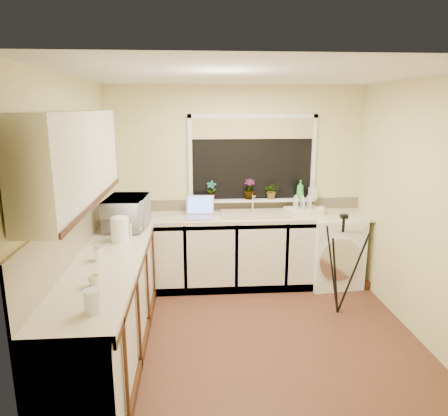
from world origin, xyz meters
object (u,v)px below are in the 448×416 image
microwave (127,213)px  plant_c (249,189)px  dish_rack (303,211)px  plant_d (272,191)px  laptop (199,212)px  steel_jar (98,254)px  tripod (341,265)px  cup_left (94,281)px  soap_bottle_clear (313,190)px  cup_back (321,210)px  washing_machine (331,249)px  plant_a (212,190)px  soap_bottle_green (300,189)px  kettle (120,230)px  glass_jug (92,301)px

microwave → plant_c: 1.57m
dish_rack → plant_d: (-0.37, 0.18, 0.22)m
plant_c → plant_d: 0.29m
laptop → plant_d: size_ratio=1.83×
steel_jar → plant_d: size_ratio=0.58×
tripod → plant_c: plant_c is taller
plant_d → cup_left: 2.81m
soap_bottle_clear → cup_back: bearing=-71.8°
washing_machine → steel_jar: 2.95m
washing_machine → soap_bottle_clear: soap_bottle_clear is taller
plant_a → cup_left: bearing=-113.6°
plant_a → cup_left: 2.42m
steel_jar → washing_machine: bearing=29.2°
soap_bottle_green → cup_left: soap_bottle_green is taller
plant_a → cup_back: size_ratio=2.20×
dish_rack → microwave: (-2.08, -0.48, 0.14)m
kettle → plant_a: (0.94, 1.16, 0.15)m
washing_machine → cup_back: size_ratio=8.13×
glass_jug → cup_back: 3.28m
kettle → cup_back: bearing=22.6°
washing_machine → plant_d: bearing=153.5°
dish_rack → plant_c: (-0.66, 0.18, 0.25)m
dish_rack → soap_bottle_clear: bearing=33.9°
microwave → plant_c: bearing=-60.7°
steel_jar → cup_back: 2.80m
dish_rack → plant_c: plant_c is taller
laptop → soap_bottle_clear: 1.47m
laptop → soap_bottle_green: 1.31m
kettle → soap_bottle_green: 2.36m
steel_jar → cup_left: steel_jar is taller
laptop → tripod: laptop is taller
microwave → cup_left: microwave is taller
microwave → soap_bottle_clear: (2.23, 0.64, 0.09)m
steel_jar → plant_d: (1.81, 1.68, 0.19)m
microwave → plant_a: bearing=-50.7°
kettle → plant_a: 1.51m
washing_machine → steel_jar: steel_jar is taller
cup_left → washing_machine: bearing=38.4°
laptop → glass_jug: size_ratio=2.41×
tripod → plant_d: bearing=128.2°
plant_c → cup_left: bearing=-123.1°
washing_machine → tripod: 0.82m
glass_jug → soap_bottle_green: soap_bottle_green is taller
dish_rack → soap_bottle_clear: soap_bottle_clear is taller
washing_machine → plant_d: plant_d is taller
kettle → glass_jug: size_ratio=1.51×
cup_left → cup_back: bearing=40.9°
microwave → cup_back: bearing=-74.6°
glass_jug → plant_d: 3.10m
washing_machine → tripod: (-0.17, -0.79, 0.11)m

